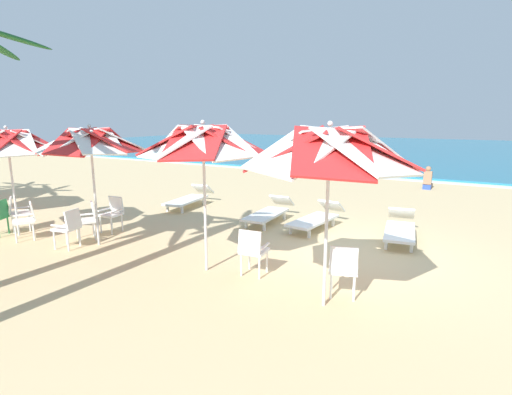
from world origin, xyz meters
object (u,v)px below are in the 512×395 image
object	(u,v)px
beach_umbrella_1	(203,142)
plastic_chair_6	(17,211)
beach_umbrella_0	(329,150)
plastic_chair_4	(113,212)
beach_umbrella_3	(7,143)
sun_lounger_0	(400,228)
plastic_chair_3	(88,218)
beach_umbrella_2	(90,142)
plastic_chair_0	(343,267)
plastic_chair_1	(253,249)
sun_lounger_3	(190,198)
sun_lounger_1	(317,217)
beachgoer_seated	(428,181)
plastic_chair_5	(27,219)
sun_lounger_2	(269,212)
plastic_chair_2	(69,226)

from	to	relation	value
beach_umbrella_1	plastic_chair_6	xyz separation A→B (m)	(-5.63, -0.29, -1.87)
beach_umbrella_0	plastic_chair_4	size ratio (longest dim) A/B	3.17
beach_umbrella_3	sun_lounger_0	world-z (taller)	beach_umbrella_3
beach_umbrella_1	plastic_chair_3	distance (m)	4.00
beach_umbrella_2	sun_lounger_0	size ratio (longest dim) A/B	1.20
plastic_chair_6	beach_umbrella_0	bearing A→B (deg)	0.31
beach_umbrella_0	beach_umbrella_3	size ratio (longest dim) A/B	1.05
plastic_chair_0	plastic_chair_1	distance (m)	1.67
plastic_chair_1	sun_lounger_3	bearing A→B (deg)	140.40
sun_lounger_1	beachgoer_seated	bearing A→B (deg)	77.19
plastic_chair_3	beachgoer_seated	xyz separation A→B (m)	(5.97, 11.05, -0.20)
beach_umbrella_3	plastic_chair_5	distance (m)	1.80
plastic_chair_6	beachgoer_seated	distance (m)	14.05
beach_umbrella_3	plastic_chair_0	bearing A→B (deg)	5.05
beach_umbrella_1	plastic_chair_5	distance (m)	5.12
sun_lounger_0	sun_lounger_1	world-z (taller)	same
plastic_chair_0	plastic_chair_5	distance (m)	7.31
plastic_chair_3	beach_umbrella_1	bearing A→B (deg)	-2.73
beach_umbrella_1	sun_lounger_2	xyz separation A→B (m)	(-0.62, 3.61, -2.09)
beachgoer_seated	plastic_chair_4	bearing A→B (deg)	-120.09
plastic_chair_1	plastic_chair_4	size ratio (longest dim) A/B	1.00
beach_umbrella_0	plastic_chair_0	distance (m)	1.90
plastic_chair_2	sun_lounger_3	bearing A→B (deg)	94.66
beach_umbrella_0	sun_lounger_3	xyz separation A→B (m)	(-6.07, 4.23, -2.07)
sun_lounger_0	sun_lounger_3	distance (m)	6.44
beach_umbrella_2	sun_lounger_3	xyz separation A→B (m)	(-0.71, 4.00, -2.00)
beach_umbrella_2	plastic_chair_4	world-z (taller)	beach_umbrella_2
plastic_chair_0	sun_lounger_3	distance (m)	7.30
beach_umbrella_3	sun_lounger_1	distance (m)	7.54
plastic_chair_2	sun_lounger_3	world-z (taller)	plastic_chair_2
beach_umbrella_2	plastic_chair_4	size ratio (longest dim) A/B	3.06
beach_umbrella_3	beach_umbrella_0	bearing A→B (deg)	2.05
plastic_chair_2	beach_umbrella_2	bearing A→B (deg)	53.47
plastic_chair_0	plastic_chair_4	world-z (taller)	same
sun_lounger_0	sun_lounger_2	world-z (taller)	same
plastic_chair_1	beach_umbrella_3	size ratio (longest dim) A/B	0.33
beach_umbrella_2	plastic_chair_2	xyz separation A→B (m)	(-0.34, -0.46, -1.79)
plastic_chair_6	sun_lounger_1	world-z (taller)	plastic_chair_6
plastic_chair_1	sun_lounger_1	bearing A→B (deg)	92.43
plastic_chair_1	plastic_chair_2	bearing A→B (deg)	-170.59
plastic_chair_1	sun_lounger_1	world-z (taller)	plastic_chair_1
plastic_chair_0	sun_lounger_3	xyz separation A→B (m)	(-6.23, 3.81, -0.22)
plastic_chair_5	beach_umbrella_0	bearing A→B (deg)	2.64
sun_lounger_0	plastic_chair_4	bearing A→B (deg)	-155.64
plastic_chair_3	plastic_chair_6	distance (m)	2.15
beach_umbrella_1	sun_lounger_0	xyz separation A→B (m)	(2.75, 3.74, -2.09)
beach_umbrella_2	plastic_chair_2	distance (m)	1.88
beach_umbrella_2	plastic_chair_6	world-z (taller)	beach_umbrella_2
plastic_chair_5	sun_lounger_0	bearing A→B (deg)	29.93
plastic_chair_5	plastic_chair_3	bearing A→B (deg)	31.71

